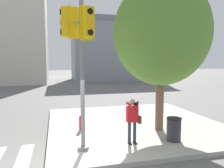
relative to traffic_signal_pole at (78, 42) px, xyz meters
The scene contains 9 objects.
ground_plane 3.83m from the traffic_signal_pole, 125.57° to the right, with size 160.00×160.00×0.00m, color slate.
sidewalk_corner 5.39m from the traffic_signal_pole, 42.71° to the left, with size 8.00×8.00×0.16m.
traffic_signal_pole is the anchor object (origin of this frame).
person_photographer 3.22m from the traffic_signal_pole, ahead, with size 0.58×0.54×1.61m.
street_tree 3.88m from the traffic_signal_pole, 20.88° to the left, with size 3.99×3.99×6.33m.
fire_hydrant 3.89m from the traffic_signal_pole, 82.18° to the left, with size 0.16×0.22×0.64m.
trash_bin 4.65m from the traffic_signal_pole, ahead, with size 0.55×0.55×0.87m.
building_left 29.82m from the traffic_signal_pole, 105.86° to the left, with size 12.74×10.66×14.47m.
building_right 31.21m from the traffic_signal_pole, 72.99° to the left, with size 13.99×8.68×10.17m.
Camera 1 is at (-0.16, -6.25, 3.07)m, focal length 35.00 mm.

